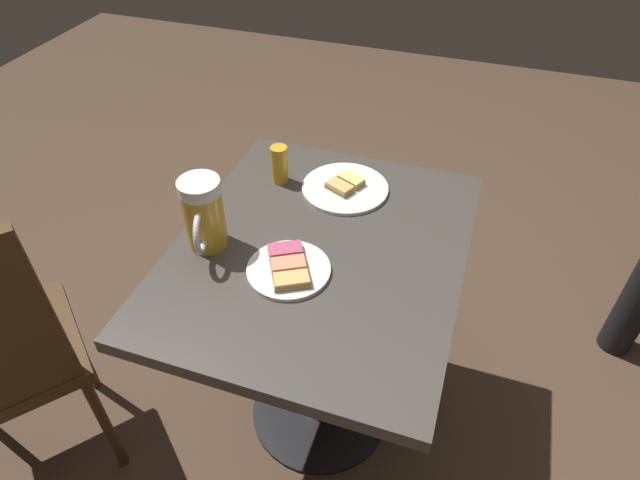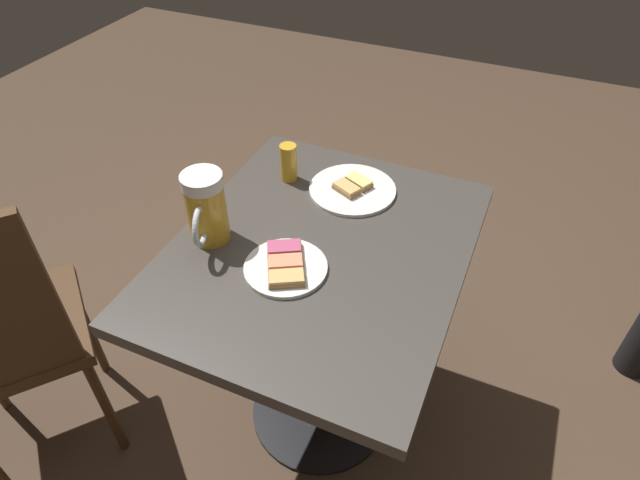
% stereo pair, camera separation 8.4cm
% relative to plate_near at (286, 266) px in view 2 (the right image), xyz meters
% --- Properties ---
extents(ground_plane, '(6.00, 6.00, 0.00)m').
position_rel_plate_near_xyz_m(ground_plane, '(0.10, -0.04, -0.74)').
color(ground_plane, '#4C3828').
extents(cafe_table, '(0.83, 0.68, 0.73)m').
position_rel_plate_near_xyz_m(cafe_table, '(0.10, -0.04, -0.17)').
color(cafe_table, black).
rests_on(cafe_table, ground_plane).
extents(plate_near, '(0.19, 0.19, 0.03)m').
position_rel_plate_near_xyz_m(plate_near, '(0.00, 0.00, 0.00)').
color(plate_near, white).
rests_on(plate_near, cafe_table).
extents(plate_far, '(0.24, 0.24, 0.03)m').
position_rel_plate_near_xyz_m(plate_far, '(0.34, -0.03, -0.00)').
color(plate_far, white).
rests_on(plate_far, cafe_table).
extents(beer_mug, '(0.15, 0.10, 0.18)m').
position_rel_plate_near_xyz_m(beer_mug, '(0.02, 0.22, 0.08)').
color(beer_mug, gold).
rests_on(beer_mug, cafe_table).
extents(beer_glass_small, '(0.05, 0.05, 0.11)m').
position_rel_plate_near_xyz_m(beer_glass_small, '(0.33, 0.15, 0.04)').
color(beer_glass_small, gold).
rests_on(beer_glass_small, cafe_table).
extents(cafe_chair, '(0.53, 0.53, 0.94)m').
position_rel_plate_near_xyz_m(cafe_chair, '(-0.32, 0.64, -0.20)').
color(cafe_chair, '#472D19').
rests_on(cafe_chair, ground_plane).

